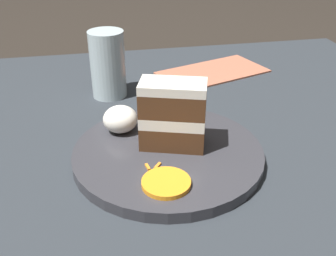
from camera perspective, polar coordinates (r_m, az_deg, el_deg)
ground_plane at (r=0.60m, az=4.48°, el=-8.99°), size 6.00×6.00×0.00m
dining_table at (r=0.59m, az=4.55°, el=-7.69°), size 1.08×1.14×0.03m
plate at (r=0.60m, az=0.00°, el=-3.75°), size 0.29×0.29×0.02m
cake_slice at (r=0.58m, az=0.70°, el=1.93°), size 0.11×0.08×0.10m
cream_dollop at (r=0.64m, az=-6.93°, el=1.29°), size 0.06×0.05×0.04m
orange_garnish at (r=0.52m, az=-0.27°, el=-7.95°), size 0.07×0.07×0.01m
carrot_shreds_scatter at (r=0.63m, az=1.01°, el=-1.11°), size 0.11×0.15×0.00m
drinking_glass at (r=0.80m, az=-8.68°, el=8.49°), size 0.07×0.07×0.13m
menu_card at (r=0.93m, az=6.53°, el=8.07°), size 0.27×0.20×0.00m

